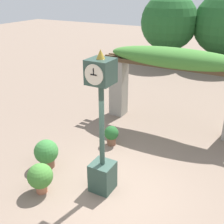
{
  "coord_description": "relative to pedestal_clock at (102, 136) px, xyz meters",
  "views": [
    {
      "loc": [
        2.7,
        -5.03,
        4.87
      ],
      "look_at": [
        -0.35,
        0.5,
        2.01
      ],
      "focal_mm": 45.0,
      "sensor_mm": 36.0,
      "label": 1
    }
  ],
  "objects": [
    {
      "name": "pedestal_clock",
      "position": [
        0.0,
        0.0,
        0.0
      ],
      "size": [
        0.56,
        0.6,
        3.65
      ],
      "color": "#2D473D",
      "rests_on": "ground"
    },
    {
      "name": "ground_plane",
      "position": [
        0.35,
        -0.0,
        -1.59
      ],
      "size": [
        60.0,
        60.0,
        0.0
      ],
      "primitive_type": "plane",
      "color": "#7F6B5B"
    },
    {
      "name": "potted_plant_near_left",
      "position": [
        -0.89,
        2.07,
        -1.2
      ],
      "size": [
        0.47,
        0.47,
        0.67
      ],
      "color": "brown",
      "rests_on": "ground"
    },
    {
      "name": "potted_plant_far_left",
      "position": [
        -1.93,
        0.07,
        -1.12
      ],
      "size": [
        0.7,
        0.7,
        0.86
      ],
      "color": "brown",
      "rests_on": "ground"
    },
    {
      "name": "pergola",
      "position": [
        0.35,
        4.41,
        0.6
      ],
      "size": [
        5.58,
        1.18,
        2.92
      ],
      "color": "gray",
      "rests_on": "ground"
    },
    {
      "name": "potted_plant_near_right",
      "position": [
        -1.32,
        -0.86,
        -1.12
      ],
      "size": [
        0.65,
        0.65,
        0.81
      ],
      "color": "#B26B4C",
      "rests_on": "ground"
    }
  ]
}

